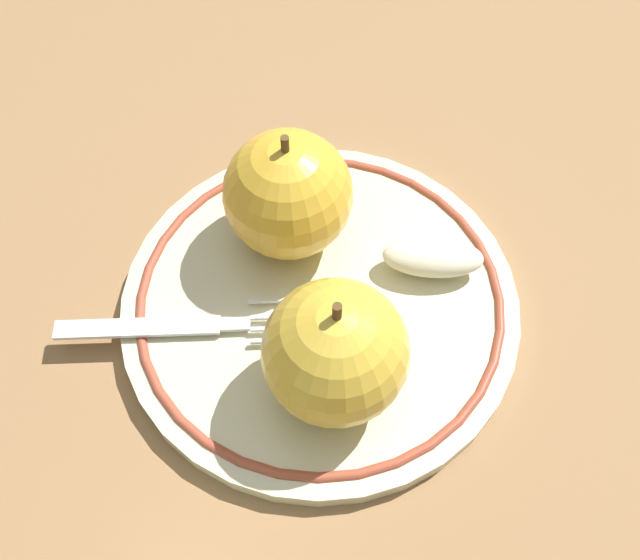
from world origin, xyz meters
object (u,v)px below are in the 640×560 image
apple_second_whole (335,352)px  apple_slice_front (433,257)px  plate (320,303)px  fork (197,326)px  apple_red_whole (288,194)px

apple_second_whole → apple_slice_front: 0.11m
plate → apple_slice_front: size_ratio=3.92×
apple_second_whole → fork: 0.10m
plate → apple_red_whole: (0.04, -0.04, 0.05)m
apple_second_whole → fork: size_ratio=0.52×
plate → apple_slice_front: 0.08m
plate → fork: bearing=38.7°
plate → fork: 0.08m
plate → apple_second_whole: 0.07m
fork → apple_red_whole: bearing=49.6°
plate → fork: fork is taller
apple_second_whole → apple_slice_front: size_ratio=1.42×
apple_red_whole → fork: size_ratio=0.52×
fork → apple_slice_front: bearing=14.6°
plate → apple_red_whole: apple_red_whole is taller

